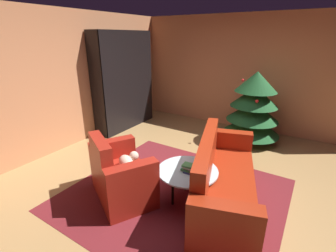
% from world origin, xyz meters
% --- Properties ---
extents(ground_plane, '(6.95, 6.95, 0.00)m').
position_xyz_m(ground_plane, '(0.00, 0.00, 0.00)').
color(ground_plane, '#A7804D').
extents(wall_back, '(5.44, 0.06, 2.58)m').
position_xyz_m(wall_back, '(0.00, 2.93, 1.29)').
color(wall_back, '#CE8153').
rests_on(wall_back, ground).
extents(wall_left, '(0.06, 5.91, 2.58)m').
position_xyz_m(wall_left, '(-2.69, 0.00, 1.29)').
color(wall_left, '#CE8153').
rests_on(wall_left, ground).
extents(area_rug, '(2.83, 2.60, 0.01)m').
position_xyz_m(area_rug, '(-0.01, -0.30, 0.00)').
color(area_rug, maroon).
rests_on(area_rug, ground).
extents(bookshelf_unit, '(0.40, 1.65, 2.22)m').
position_xyz_m(bookshelf_unit, '(-2.43, 1.56, 1.09)').
color(bookshelf_unit, black).
rests_on(bookshelf_unit, ground).
extents(armchair_red, '(1.18, 1.05, 0.92)m').
position_xyz_m(armchair_red, '(-0.62, -0.72, 0.33)').
color(armchair_red, maroon).
rests_on(armchair_red, ground).
extents(couch_red, '(1.26, 2.13, 0.91)m').
position_xyz_m(couch_red, '(0.60, -0.11, 0.31)').
color(couch_red, maroon).
rests_on(couch_red, ground).
extents(coffee_table, '(0.80, 0.80, 0.47)m').
position_xyz_m(coffee_table, '(0.19, -0.30, 0.43)').
color(coffee_table, black).
rests_on(coffee_table, ground).
extents(book_stack_on_table, '(0.21, 0.18, 0.11)m').
position_xyz_m(book_stack_on_table, '(0.24, -0.33, 0.52)').
color(book_stack_on_table, '#394A8F').
rests_on(book_stack_on_table, coffee_table).
extents(bottle_on_table, '(0.06, 0.06, 0.25)m').
position_xyz_m(bottle_on_table, '(0.38, -0.21, 0.57)').
color(bottle_on_table, '#1F5121').
rests_on(bottle_on_table, coffee_table).
extents(decorated_tree, '(1.15, 1.15, 1.47)m').
position_xyz_m(decorated_tree, '(0.40, 2.14, 0.74)').
color(decorated_tree, brown).
rests_on(decorated_tree, ground).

